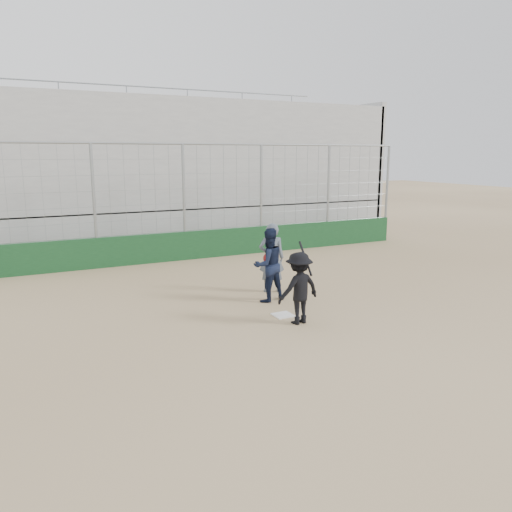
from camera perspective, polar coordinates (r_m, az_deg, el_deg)
name	(u,v)px	position (r m, az deg, el deg)	size (l,w,h in m)	color
ground	(283,316)	(11.63, 3.10, -6.81)	(90.00, 90.00, 0.00)	olive
home_plate	(283,315)	(11.62, 3.10, -6.75)	(0.44, 0.44, 0.02)	white
backstop	(185,233)	(17.67, -8.12, 2.66)	(18.10, 0.25, 4.04)	#123A1B
bleachers	(147,171)	(22.23, -12.37, 9.42)	(20.25, 6.70, 6.98)	#9C9C9C
batter_at_plate	(299,288)	(10.94, 4.91, -3.66)	(1.09, 0.79, 1.76)	black
catcher_crouched	(269,277)	(12.56, 1.44, -2.43)	(1.03, 0.87, 1.25)	black
umpire	(272,261)	(13.38, 1.79, -0.60)	(0.68, 0.45, 1.69)	#515A67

